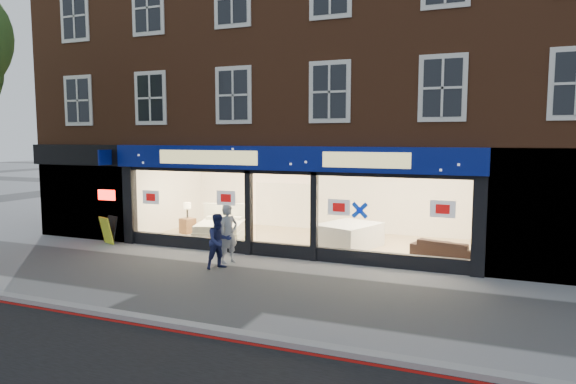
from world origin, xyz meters
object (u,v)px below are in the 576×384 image
Objects in this scene: display_bed at (221,229)px; sofa at (446,249)px; mattress_stack at (349,235)px; pedestrian_grey at (228,234)px; a_board at (109,230)px; pedestrian_blue at (219,241)px.

sofa is at bearing -19.49° from display_bed.
mattress_stack is 4.00m from pedestrian_grey.
display_bed is at bearing 58.60° from pedestrian_grey.
display_bed is 7.50m from sofa.
display_bed is 1.39× the size of pedestrian_grey.
pedestrian_grey is at bearing 38.88° from sofa.
display_bed is 1.22× the size of sofa.
display_bed is at bearing 13.64° from sofa.
pedestrian_grey reaches higher than sofa.
a_board is (-7.70, -2.13, -0.01)m from mattress_stack.
mattress_stack is 1.20× the size of sofa.
sofa is at bearing -42.00° from pedestrian_grey.
pedestrian_grey reaches higher than a_board.
a_board is at bearing 106.23° from pedestrian_grey.
mattress_stack is 1.36× the size of pedestrian_grey.
pedestrian_grey reaches higher than mattress_stack.
display_bed is at bearing 52.17° from a_board.
mattress_stack is 1.50× the size of pedestrian_blue.
a_board is 5.07m from pedestrian_grey.
pedestrian_blue is (0.08, -0.67, -0.08)m from pedestrian_grey.
sofa is 6.20m from pedestrian_grey.
display_bed is 3.28m from pedestrian_grey.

